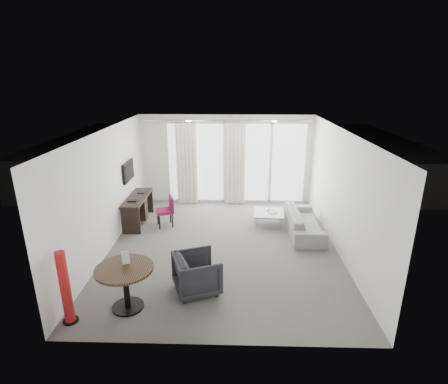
{
  "coord_description": "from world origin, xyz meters",
  "views": [
    {
      "loc": [
        0.22,
        -7.04,
        3.69
      ],
      "look_at": [
        0.0,
        0.6,
        1.1
      ],
      "focal_mm": 28.0,
      "sensor_mm": 36.0,
      "label": 1
    }
  ],
  "objects_px": {
    "desk_chair": "(165,211)",
    "rattan_chair_a": "(265,181)",
    "round_table": "(126,288)",
    "rattan_chair_b": "(279,177)",
    "sofa": "(304,222)",
    "desk": "(138,210)",
    "red_lamp": "(65,288)",
    "coffee_table": "(269,218)",
    "tub_armchair": "(197,273)"
  },
  "relations": [
    {
      "from": "desk",
      "to": "rattan_chair_b",
      "type": "xyz_separation_m",
      "value": [
        3.98,
        2.93,
        0.08
      ]
    },
    {
      "from": "desk",
      "to": "round_table",
      "type": "distance_m",
      "value": 3.57
    },
    {
      "from": "round_table",
      "to": "tub_armchair",
      "type": "distance_m",
      "value": 1.22
    },
    {
      "from": "sofa",
      "to": "rattan_chair_b",
      "type": "relative_size",
      "value": 2.18
    },
    {
      "from": "red_lamp",
      "to": "coffee_table",
      "type": "height_order",
      "value": "red_lamp"
    },
    {
      "from": "desk",
      "to": "red_lamp",
      "type": "xyz_separation_m",
      "value": [
        -0.08,
        -3.86,
        0.26
      ]
    },
    {
      "from": "desk_chair",
      "to": "red_lamp",
      "type": "relative_size",
      "value": 0.65
    },
    {
      "from": "desk",
      "to": "red_lamp",
      "type": "height_order",
      "value": "red_lamp"
    },
    {
      "from": "tub_armchair",
      "to": "round_table",
      "type": "bearing_deg",
      "value": 94.49
    },
    {
      "from": "desk_chair",
      "to": "rattan_chair_b",
      "type": "distance_m",
      "value": 4.51
    },
    {
      "from": "desk_chair",
      "to": "sofa",
      "type": "bearing_deg",
      "value": -23.94
    },
    {
      "from": "coffee_table",
      "to": "rattan_chair_a",
      "type": "bearing_deg",
      "value": 87.36
    },
    {
      "from": "desk_chair",
      "to": "round_table",
      "type": "xyz_separation_m",
      "value": [
        -0.0,
        -3.3,
        -0.02
      ]
    },
    {
      "from": "desk_chair",
      "to": "rattan_chair_a",
      "type": "bearing_deg",
      "value": 25.12
    },
    {
      "from": "desk_chair",
      "to": "sofa",
      "type": "height_order",
      "value": "desk_chair"
    },
    {
      "from": "red_lamp",
      "to": "rattan_chair_b",
      "type": "distance_m",
      "value": 7.91
    },
    {
      "from": "tub_armchair",
      "to": "rattan_chair_b",
      "type": "xyz_separation_m",
      "value": [
        2.14,
        5.91,
        0.08
      ]
    },
    {
      "from": "coffee_table",
      "to": "rattan_chair_b",
      "type": "xyz_separation_m",
      "value": [
        0.6,
        2.96,
        0.26
      ]
    },
    {
      "from": "sofa",
      "to": "rattan_chair_b",
      "type": "distance_m",
      "value": 3.43
    },
    {
      "from": "rattan_chair_b",
      "to": "tub_armchair",
      "type": "bearing_deg",
      "value": -134.43
    },
    {
      "from": "desk_chair",
      "to": "rattan_chair_a",
      "type": "xyz_separation_m",
      "value": [
        2.76,
        2.7,
        0.01
      ]
    },
    {
      "from": "coffee_table",
      "to": "rattan_chair_b",
      "type": "distance_m",
      "value": 3.03
    },
    {
      "from": "red_lamp",
      "to": "coffee_table",
      "type": "relative_size",
      "value": 1.65
    },
    {
      "from": "desk",
      "to": "coffee_table",
      "type": "bearing_deg",
      "value": -0.48
    },
    {
      "from": "rattan_chair_a",
      "to": "desk_chair",
      "type": "bearing_deg",
      "value": -157.44
    },
    {
      "from": "red_lamp",
      "to": "sofa",
      "type": "distance_m",
      "value": 5.45
    },
    {
      "from": "red_lamp",
      "to": "sofa",
      "type": "xyz_separation_m",
      "value": [
        4.26,
        3.38,
        -0.34
      ]
    },
    {
      "from": "desk",
      "to": "red_lamp",
      "type": "distance_m",
      "value": 3.87
    },
    {
      "from": "desk_chair",
      "to": "rattan_chair_a",
      "type": "distance_m",
      "value": 3.86
    },
    {
      "from": "red_lamp",
      "to": "rattan_chair_a",
      "type": "xyz_separation_m",
      "value": [
        3.57,
        6.36,
        -0.2
      ]
    },
    {
      "from": "desk_chair",
      "to": "tub_armchair",
      "type": "bearing_deg",
      "value": -87.52
    },
    {
      "from": "tub_armchair",
      "to": "desk",
      "type": "bearing_deg",
      "value": 11.22
    },
    {
      "from": "sofa",
      "to": "rattan_chair_a",
      "type": "bearing_deg",
      "value": 12.99
    },
    {
      "from": "coffee_table",
      "to": "sofa",
      "type": "height_order",
      "value": "sofa"
    },
    {
      "from": "red_lamp",
      "to": "rattan_chair_b",
      "type": "xyz_separation_m",
      "value": [
        4.05,
        6.79,
        -0.18
      ]
    },
    {
      "from": "tub_armchair",
      "to": "coffee_table",
      "type": "xyz_separation_m",
      "value": [
        1.54,
        2.96,
        -0.18
      ]
    },
    {
      "from": "desk_chair",
      "to": "rattan_chair_a",
      "type": "height_order",
      "value": "rattan_chair_a"
    },
    {
      "from": "desk",
      "to": "desk_chair",
      "type": "relative_size",
      "value": 1.89
    },
    {
      "from": "tub_armchair",
      "to": "red_lamp",
      "type": "bearing_deg",
      "value": 94.38
    },
    {
      "from": "red_lamp",
      "to": "coffee_table",
      "type": "xyz_separation_m",
      "value": [
        3.45,
        3.84,
        -0.44
      ]
    },
    {
      "from": "red_lamp",
      "to": "tub_armchair",
      "type": "relative_size",
      "value": 1.59
    },
    {
      "from": "sofa",
      "to": "rattan_chair_a",
      "type": "relative_size",
      "value": 2.32
    },
    {
      "from": "tub_armchair",
      "to": "sofa",
      "type": "xyz_separation_m",
      "value": [
        2.35,
        2.5,
        -0.07
      ]
    },
    {
      "from": "desk_chair",
      "to": "rattan_chair_b",
      "type": "bearing_deg",
      "value": 24.76
    },
    {
      "from": "desk",
      "to": "desk_chair",
      "type": "distance_m",
      "value": 0.76
    },
    {
      "from": "round_table",
      "to": "red_lamp",
      "type": "relative_size",
      "value": 0.77
    },
    {
      "from": "tub_armchair",
      "to": "rattan_chair_a",
      "type": "xyz_separation_m",
      "value": [
        1.66,
        5.48,
        0.06
      ]
    },
    {
      "from": "rattan_chair_a",
      "to": "red_lamp",
      "type": "bearing_deg",
      "value": -141.03
    },
    {
      "from": "red_lamp",
      "to": "tub_armchair",
      "type": "xyz_separation_m",
      "value": [
        1.91,
        0.88,
        -0.26
      ]
    },
    {
      "from": "round_table",
      "to": "rattan_chair_b",
      "type": "xyz_separation_m",
      "value": [
        3.25,
        6.43,
        0.06
      ]
    }
  ]
}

